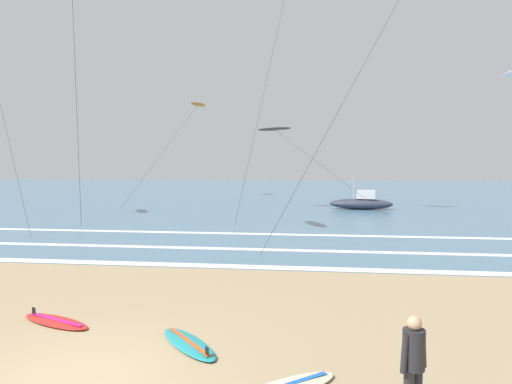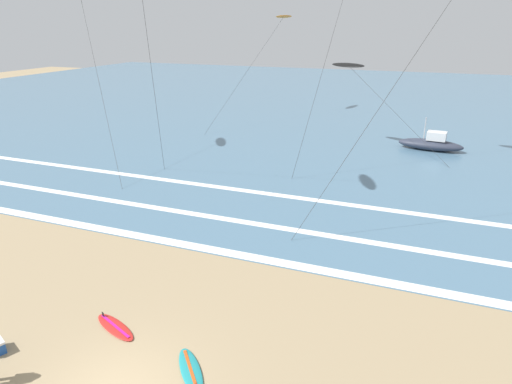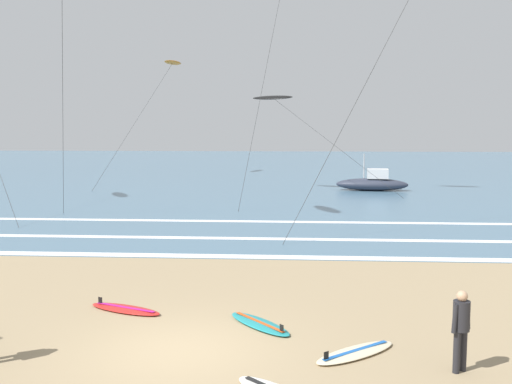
% 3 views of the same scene
% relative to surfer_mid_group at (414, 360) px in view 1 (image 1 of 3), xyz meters
% --- Properties ---
extents(ground_plane, '(160.00, 160.00, 0.00)m').
position_rel_surfer_mid_group_xyz_m(ground_plane, '(-5.63, 0.71, -0.96)').
color(ground_plane, '#9E8763').
extents(ocean_surface, '(140.00, 90.00, 0.01)m').
position_rel_surfer_mid_group_xyz_m(ocean_surface, '(-5.63, 54.30, -0.95)').
color(ocean_surface, slate).
rests_on(ocean_surface, ground).
extents(wave_foam_shoreline, '(47.08, 0.64, 0.01)m').
position_rel_surfer_mid_group_xyz_m(wave_foam_shoreline, '(-7.38, 9.70, -0.94)').
color(wave_foam_shoreline, white).
rests_on(wave_foam_shoreline, ocean_surface).
extents(wave_foam_mid_break, '(39.73, 0.54, 0.01)m').
position_rel_surfer_mid_group_xyz_m(wave_foam_mid_break, '(-6.35, 13.14, -0.94)').
color(wave_foam_mid_break, white).
rests_on(wave_foam_mid_break, ocean_surface).
extents(wave_foam_outer_break, '(54.06, 0.58, 0.01)m').
position_rel_surfer_mid_group_xyz_m(wave_foam_outer_break, '(-3.98, 17.61, -0.94)').
color(wave_foam_outer_break, white).
rests_on(wave_foam_outer_break, ocean_surface).
extents(surfer_mid_group, '(0.46, 0.37, 1.60)m').
position_rel_surfer_mid_group_xyz_m(surfer_mid_group, '(0.00, 0.00, 0.00)').
color(surfer_mid_group, '#232328').
rests_on(surfer_mid_group, ground).
extents(surfboard_foreground_flat, '(2.17, 1.35, 0.25)m').
position_rel_surfer_mid_group_xyz_m(surfboard_foreground_flat, '(-7.49, 3.28, -0.91)').
color(surfboard_foreground_flat, red).
rests_on(surfboard_foreground_flat, ground).
extents(surfboard_left_pile, '(1.83, 1.98, 0.25)m').
position_rel_surfer_mid_group_xyz_m(surfboard_left_pile, '(-4.00, 2.38, -0.91)').
color(surfboard_left_pile, teal).
rests_on(surfboard_left_pile, ground).
extents(kite_orange_low_near, '(3.77, 16.79, 10.95)m').
position_rel_surfer_mid_group_xyz_m(kite_orange_low_near, '(-14.89, 45.38, 9.68)').
color(kite_orange_low_near, orange).
rests_on(kite_orange_low_near, ground).
extents(kite_black_mid_center, '(10.38, 5.29, 6.97)m').
position_rel_surfer_mid_group_xyz_m(kite_black_mid_center, '(-4.78, 31.77, 5.75)').
color(kite_black_mid_center, black).
rests_on(kite_black_mid_center, ground).
extents(offshore_boat, '(5.36, 2.27, 2.70)m').
position_rel_surfer_mid_group_xyz_m(offshore_boat, '(2.52, 32.27, -0.40)').
color(offshore_boat, '#2D3342').
rests_on(offshore_boat, ground).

